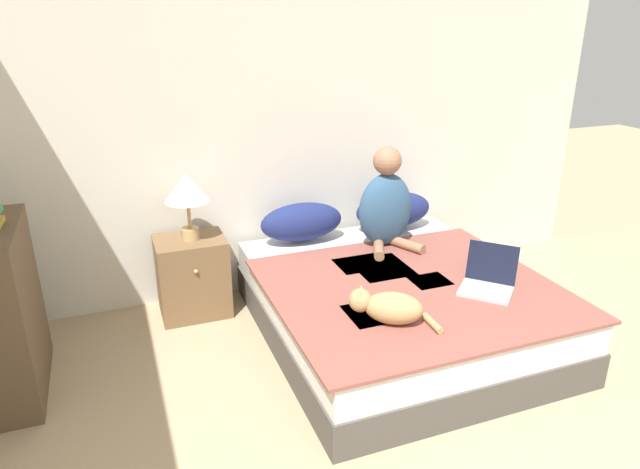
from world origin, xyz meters
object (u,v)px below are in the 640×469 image
bed (397,305)px  bookshelf (4,313)px  cat_tabby (388,307)px  nightstand (193,276)px  pillow_near (302,222)px  table_lamp (187,190)px  laptop_open (488,281)px  pillow_far (393,210)px  person_sitting (386,205)px

bed → bookshelf: (-2.28, 0.23, 0.27)m
cat_tabby → bookshelf: 2.07m
nightstand → bookshelf: bearing=-153.4°
pillow_near → table_lamp: size_ratio=1.33×
laptop_open → bookshelf: bearing=-146.2°
bookshelf → nightstand: bearing=26.6°
bed → table_lamp: bearing=147.1°
cat_tabby → nightstand: cat_tabby is taller
pillow_far → nightstand: 1.60m
bed → person_sitting: bearing=73.3°
pillow_far → table_lamp: table_lamp is taller
person_sitting → bookshelf: size_ratio=0.74×
pillow_far → bookshelf: size_ratio=0.63×
bed → table_lamp: size_ratio=4.15×
nightstand → table_lamp: bearing=-32.8°
nightstand → bookshelf: bookshelf is taller
bed → pillow_near: bearing=115.2°
cat_tabby → pillow_near: bearing=-56.2°
laptop_open → table_lamp: size_ratio=0.91×
laptop_open → table_lamp: 2.00m
table_lamp → bookshelf: size_ratio=0.48×
pillow_far → table_lamp: 1.60m
bed → laptop_open: laptop_open is taller
pillow_far → person_sitting: person_sitting is taller
pillow_near → cat_tabby: bearing=-88.4°
bed → pillow_near: pillow_near is taller
table_lamp → bookshelf: 1.29m
pillow_far → laptop_open: bearing=-88.3°
nightstand → bed: bearing=-32.9°
table_lamp → bookshelf: bearing=-153.9°
nightstand → table_lamp: (0.01, -0.01, 0.63)m
pillow_far → table_lamp: size_ratio=1.33×
person_sitting → nightstand: bearing=168.3°
pillow_far → person_sitting: 0.42m
pillow_near → bookshelf: (-1.90, -0.57, -0.08)m
table_lamp → bed: bearing=-32.9°
table_lamp → pillow_near: bearing=2.5°
person_sitting → laptop_open: bearing=-73.1°
cat_tabby → bookshelf: (-1.94, 0.74, -0.04)m
bed → person_sitting: person_sitting is taller
pillow_far → laptop_open: (0.03, -1.17, -0.08)m
cat_tabby → nightstand: bearing=-24.0°
bookshelf → pillow_far: bearing=12.1°
pillow_near → laptop_open: bearing=-56.1°
bookshelf → pillow_near: bearing=16.7°
bed → laptop_open: bearing=-41.9°
person_sitting → laptop_open: size_ratio=1.70×
table_lamp → nightstand: bearing=147.2°
pillow_near → table_lamp: bearing=-177.5°
pillow_near → table_lamp: table_lamp is taller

